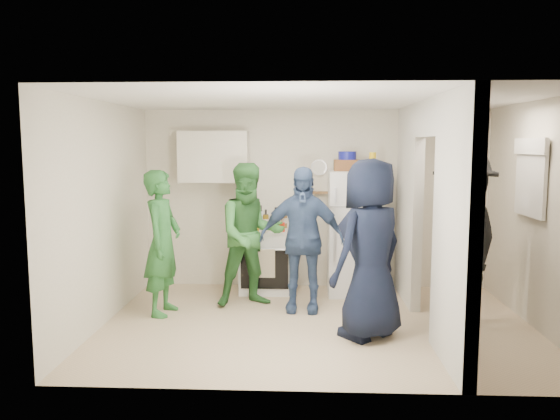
{
  "coord_description": "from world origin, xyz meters",
  "views": [
    {
      "loc": [
        -0.14,
        -5.97,
        2.02
      ],
      "look_at": [
        -0.44,
        0.4,
        1.25
      ],
      "focal_mm": 35.0,
      "sensor_mm": 36.0,
      "label": 1
    }
  ],
  "objects_px": {
    "fridge": "(354,233)",
    "person_navy": "(370,249)",
    "yellow_cup_stack_top": "(373,162)",
    "person_denim": "(302,239)",
    "person_nook": "(463,239)",
    "wicker_basket": "(347,165)",
    "person_green_left": "(163,243)",
    "blue_bowl": "(347,156)",
    "stove": "(266,260)",
    "person_green_center": "(251,235)"
  },
  "relations": [
    {
      "from": "fridge",
      "to": "person_navy",
      "type": "relative_size",
      "value": 0.89
    },
    {
      "from": "yellow_cup_stack_top",
      "to": "person_denim",
      "type": "height_order",
      "value": "yellow_cup_stack_top"
    },
    {
      "from": "yellow_cup_stack_top",
      "to": "person_denim",
      "type": "bearing_deg",
      "value": -142.2
    },
    {
      "from": "fridge",
      "to": "person_nook",
      "type": "distance_m",
      "value": 1.68
    },
    {
      "from": "wicker_basket",
      "to": "person_nook",
      "type": "distance_m",
      "value": 1.93
    },
    {
      "from": "fridge",
      "to": "person_green_left",
      "type": "xyz_separation_m",
      "value": [
        -2.35,
        -1.02,
        0.03
      ]
    },
    {
      "from": "fridge",
      "to": "person_green_left",
      "type": "height_order",
      "value": "person_green_left"
    },
    {
      "from": "wicker_basket",
      "to": "blue_bowl",
      "type": "bearing_deg",
      "value": 0.0
    },
    {
      "from": "stove",
      "to": "person_denim",
      "type": "distance_m",
      "value": 1.07
    },
    {
      "from": "person_green_left",
      "to": "person_nook",
      "type": "distance_m",
      "value": 3.45
    },
    {
      "from": "stove",
      "to": "person_green_center",
      "type": "bearing_deg",
      "value": -102.95
    },
    {
      "from": "blue_bowl",
      "to": "yellow_cup_stack_top",
      "type": "height_order",
      "value": "blue_bowl"
    },
    {
      "from": "person_green_left",
      "to": "person_denim",
      "type": "height_order",
      "value": "person_denim"
    },
    {
      "from": "person_green_left",
      "to": "person_navy",
      "type": "xyz_separation_m",
      "value": [
        2.36,
        -0.7,
        0.08
      ]
    },
    {
      "from": "yellow_cup_stack_top",
      "to": "person_denim",
      "type": "distance_m",
      "value": 1.48
    },
    {
      "from": "stove",
      "to": "wicker_basket",
      "type": "xyz_separation_m",
      "value": [
        1.09,
        0.02,
        1.31
      ]
    },
    {
      "from": "stove",
      "to": "person_nook",
      "type": "distance_m",
      "value": 2.68
    },
    {
      "from": "fridge",
      "to": "blue_bowl",
      "type": "bearing_deg",
      "value": 153.43
    },
    {
      "from": "person_green_left",
      "to": "wicker_basket",
      "type": "bearing_deg",
      "value": -57.7
    },
    {
      "from": "stove",
      "to": "blue_bowl",
      "type": "relative_size",
      "value": 3.62
    },
    {
      "from": "wicker_basket",
      "to": "person_nook",
      "type": "bearing_deg",
      "value": -47.53
    },
    {
      "from": "wicker_basket",
      "to": "yellow_cup_stack_top",
      "type": "bearing_deg",
      "value": -25.11
    },
    {
      "from": "wicker_basket",
      "to": "person_green_left",
      "type": "height_order",
      "value": "wicker_basket"
    },
    {
      "from": "stove",
      "to": "person_denim",
      "type": "xyz_separation_m",
      "value": [
        0.49,
        -0.84,
        0.44
      ]
    },
    {
      "from": "fridge",
      "to": "person_denim",
      "type": "relative_size",
      "value": 0.95
    },
    {
      "from": "wicker_basket",
      "to": "blue_bowl",
      "type": "distance_m",
      "value": 0.13
    },
    {
      "from": "person_denim",
      "to": "fridge",
      "type": "bearing_deg",
      "value": 53.75
    },
    {
      "from": "person_navy",
      "to": "person_green_left",
      "type": "bearing_deg",
      "value": -59.05
    },
    {
      "from": "person_green_left",
      "to": "person_green_center",
      "type": "xyz_separation_m",
      "value": [
        1.01,
        0.4,
        0.03
      ]
    },
    {
      "from": "fridge",
      "to": "blue_bowl",
      "type": "xyz_separation_m",
      "value": [
        -0.1,
        0.05,
        1.04
      ]
    },
    {
      "from": "wicker_basket",
      "to": "person_green_left",
      "type": "xyz_separation_m",
      "value": [
        -2.25,
        -1.07,
        -0.88
      ]
    },
    {
      "from": "wicker_basket",
      "to": "person_nook",
      "type": "xyz_separation_m",
      "value": [
        1.2,
        -1.31,
        -0.76
      ]
    },
    {
      "from": "blue_bowl",
      "to": "person_green_left",
      "type": "relative_size",
      "value": 0.14
    },
    {
      "from": "blue_bowl",
      "to": "person_navy",
      "type": "height_order",
      "value": "blue_bowl"
    },
    {
      "from": "wicker_basket",
      "to": "person_denim",
      "type": "height_order",
      "value": "wicker_basket"
    },
    {
      "from": "yellow_cup_stack_top",
      "to": "person_denim",
      "type": "xyz_separation_m",
      "value": [
        -0.92,
        -0.71,
        -0.91
      ]
    },
    {
      "from": "blue_bowl",
      "to": "person_denim",
      "type": "distance_m",
      "value": 1.45
    },
    {
      "from": "person_nook",
      "to": "person_green_center",
      "type": "bearing_deg",
      "value": -107.2
    },
    {
      "from": "person_denim",
      "to": "person_nook",
      "type": "distance_m",
      "value": 1.85
    },
    {
      "from": "fridge",
      "to": "person_green_center",
      "type": "xyz_separation_m",
      "value": [
        -1.34,
        -0.62,
        0.06
      ]
    },
    {
      "from": "person_denim",
      "to": "person_navy",
      "type": "bearing_deg",
      "value": -47.23
    },
    {
      "from": "stove",
      "to": "yellow_cup_stack_top",
      "type": "bearing_deg",
      "value": -5.26
    },
    {
      "from": "person_nook",
      "to": "fridge",
      "type": "bearing_deg",
      "value": -141.33
    },
    {
      "from": "stove",
      "to": "person_green_center",
      "type": "relative_size",
      "value": 0.48
    },
    {
      "from": "wicker_basket",
      "to": "person_navy",
      "type": "relative_size",
      "value": 0.19
    },
    {
      "from": "wicker_basket",
      "to": "person_green_center",
      "type": "bearing_deg",
      "value": -151.79
    },
    {
      "from": "yellow_cup_stack_top",
      "to": "person_green_left",
      "type": "height_order",
      "value": "yellow_cup_stack_top"
    },
    {
      "from": "yellow_cup_stack_top",
      "to": "person_green_left",
      "type": "relative_size",
      "value": 0.15
    },
    {
      "from": "fridge",
      "to": "person_nook",
      "type": "relative_size",
      "value": 0.85
    },
    {
      "from": "person_green_left",
      "to": "person_nook",
      "type": "xyz_separation_m",
      "value": [
        3.44,
        -0.24,
        0.12
      ]
    }
  ]
}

